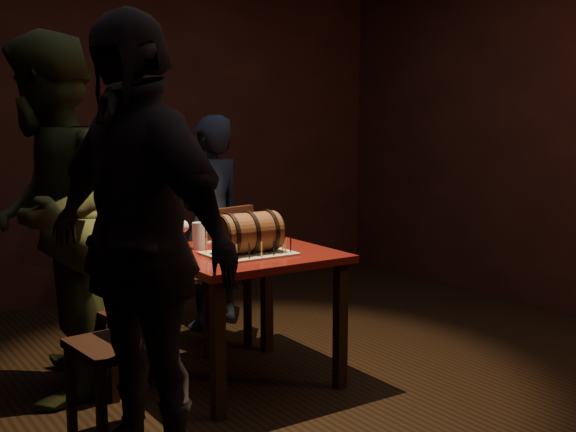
{
  "coord_description": "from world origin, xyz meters",
  "views": [
    {
      "loc": [
        -2.18,
        -3.21,
        1.5
      ],
      "look_at": [
        0.0,
        0.05,
        0.95
      ],
      "focal_mm": 45.0,
      "sensor_mm": 36.0,
      "label": 1
    }
  ],
  "objects_px": {
    "chair_back": "(218,270)",
    "person_back": "(211,222)",
    "pub_table": "(245,271)",
    "person_left_front": "(135,249)",
    "wine_glass_mid": "(206,223)",
    "chair_left_rear": "(137,292)",
    "person_left_rear": "(49,218)",
    "wine_glass_left": "(182,228)",
    "chair_left_front": "(134,326)",
    "barrel_cake": "(248,233)",
    "wine_glass_right": "(230,223)",
    "pint_of_ale": "(199,236)"
  },
  "relations": [
    {
      "from": "chair_back",
      "to": "person_left_front",
      "type": "distance_m",
      "value": 1.68
    },
    {
      "from": "wine_glass_right",
      "to": "pub_table",
      "type": "bearing_deg",
      "value": -103.62
    },
    {
      "from": "pint_of_ale",
      "to": "person_left_rear",
      "type": "xyz_separation_m",
      "value": [
        -0.78,
        0.18,
        0.14
      ]
    },
    {
      "from": "barrel_cake",
      "to": "person_left_front",
      "type": "distance_m",
      "value": 1.04
    },
    {
      "from": "person_back",
      "to": "person_left_front",
      "type": "bearing_deg",
      "value": 42.35
    },
    {
      "from": "pint_of_ale",
      "to": "person_left_rear",
      "type": "distance_m",
      "value": 0.81
    },
    {
      "from": "wine_glass_mid",
      "to": "wine_glass_right",
      "type": "xyz_separation_m",
      "value": [
        0.12,
        -0.08,
        0.0
      ]
    },
    {
      "from": "wine_glass_right",
      "to": "pint_of_ale",
      "type": "bearing_deg",
      "value": -162.24
    },
    {
      "from": "wine_glass_mid",
      "to": "chair_back",
      "type": "relative_size",
      "value": 0.17
    },
    {
      "from": "wine_glass_left",
      "to": "person_left_front",
      "type": "height_order",
      "value": "person_left_front"
    },
    {
      "from": "wine_glass_left",
      "to": "wine_glass_right",
      "type": "distance_m",
      "value": 0.32
    },
    {
      "from": "barrel_cake",
      "to": "pint_of_ale",
      "type": "height_order",
      "value": "barrel_cake"
    },
    {
      "from": "barrel_cake",
      "to": "person_left_rear",
      "type": "relative_size",
      "value": 0.2
    },
    {
      "from": "wine_glass_left",
      "to": "chair_left_front",
      "type": "height_order",
      "value": "chair_left_front"
    },
    {
      "from": "pint_of_ale",
      "to": "wine_glass_left",
      "type": "bearing_deg",
      "value": 135.81
    },
    {
      "from": "barrel_cake",
      "to": "chair_back",
      "type": "relative_size",
      "value": 0.42
    },
    {
      "from": "pint_of_ale",
      "to": "chair_back",
      "type": "bearing_deg",
      "value": 49.32
    },
    {
      "from": "chair_back",
      "to": "person_back",
      "type": "xyz_separation_m",
      "value": [
        0.2,
        0.48,
        0.23
      ]
    },
    {
      "from": "pub_table",
      "to": "chair_back",
      "type": "height_order",
      "value": "chair_back"
    },
    {
      "from": "pub_table",
      "to": "person_left_rear",
      "type": "xyz_separation_m",
      "value": [
        -0.96,
        0.39,
        0.33
      ]
    },
    {
      "from": "person_back",
      "to": "chair_back",
      "type": "bearing_deg",
      "value": 55.64
    },
    {
      "from": "wine_glass_mid",
      "to": "chair_left_front",
      "type": "bearing_deg",
      "value": -137.43
    },
    {
      "from": "pub_table",
      "to": "chair_back",
      "type": "distance_m",
      "value": 0.62
    },
    {
      "from": "barrel_cake",
      "to": "chair_back",
      "type": "height_order",
      "value": "barrel_cake"
    },
    {
      "from": "pub_table",
      "to": "person_back",
      "type": "relative_size",
      "value": 0.6
    },
    {
      "from": "barrel_cake",
      "to": "pint_of_ale",
      "type": "bearing_deg",
      "value": 115.15
    },
    {
      "from": "chair_back",
      "to": "person_left_rear",
      "type": "xyz_separation_m",
      "value": [
        -1.1,
        -0.19,
        0.44
      ]
    },
    {
      "from": "chair_back",
      "to": "chair_left_front",
      "type": "bearing_deg",
      "value": -136.05
    },
    {
      "from": "wine_glass_right",
      "to": "person_left_front",
      "type": "bearing_deg",
      "value": -135.78
    },
    {
      "from": "wine_glass_left",
      "to": "pint_of_ale",
      "type": "height_order",
      "value": "wine_glass_left"
    },
    {
      "from": "wine_glass_mid",
      "to": "chair_left_rear",
      "type": "xyz_separation_m",
      "value": [
        -0.46,
        -0.05,
        -0.34
      ]
    },
    {
      "from": "pub_table",
      "to": "wine_glass_right",
      "type": "height_order",
      "value": "wine_glass_right"
    },
    {
      "from": "wine_glass_right",
      "to": "chair_left_rear",
      "type": "bearing_deg",
      "value": 177.12
    },
    {
      "from": "chair_left_rear",
      "to": "person_left_rear",
      "type": "xyz_separation_m",
      "value": [
        -0.45,
        0.07,
        0.44
      ]
    },
    {
      "from": "barrel_cake",
      "to": "chair_back",
      "type": "distance_m",
      "value": 0.79
    },
    {
      "from": "chair_left_front",
      "to": "wine_glass_left",
      "type": "bearing_deg",
      "value": 47.49
    },
    {
      "from": "barrel_cake",
      "to": "wine_glass_right",
      "type": "distance_m",
      "value": 0.4
    },
    {
      "from": "wine_glass_left",
      "to": "chair_left_rear",
      "type": "height_order",
      "value": "chair_left_rear"
    },
    {
      "from": "wine_glass_left",
      "to": "person_left_front",
      "type": "xyz_separation_m",
      "value": [
        -0.66,
        -0.93,
        0.09
      ]
    },
    {
      "from": "wine_glass_left",
      "to": "wine_glass_mid",
      "type": "distance_m",
      "value": 0.22
    },
    {
      "from": "wine_glass_right",
      "to": "barrel_cake",
      "type": "bearing_deg",
      "value": -105.1
    },
    {
      "from": "wine_glass_left",
      "to": "wine_glass_mid",
      "type": "bearing_deg",
      "value": 24.79
    },
    {
      "from": "pub_table",
      "to": "person_left_front",
      "type": "xyz_separation_m",
      "value": [
        -0.9,
        -0.65,
        0.32
      ]
    },
    {
      "from": "wine_glass_mid",
      "to": "pint_of_ale",
      "type": "relative_size",
      "value": 1.07
    },
    {
      "from": "person_back",
      "to": "chair_left_rear",
      "type": "bearing_deg",
      "value": 29.38
    },
    {
      "from": "wine_glass_right",
      "to": "wine_glass_mid",
      "type": "bearing_deg",
      "value": 146.08
    },
    {
      "from": "person_back",
      "to": "chair_left_front",
      "type": "bearing_deg",
      "value": 38.9
    },
    {
      "from": "person_back",
      "to": "barrel_cake",
      "type": "bearing_deg",
      "value": 60.23
    },
    {
      "from": "wine_glass_left",
      "to": "chair_back",
      "type": "height_order",
      "value": "chair_back"
    },
    {
      "from": "chair_left_rear",
      "to": "person_back",
      "type": "xyz_separation_m",
      "value": [
        0.85,
        0.75,
        0.23
      ]
    }
  ]
}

